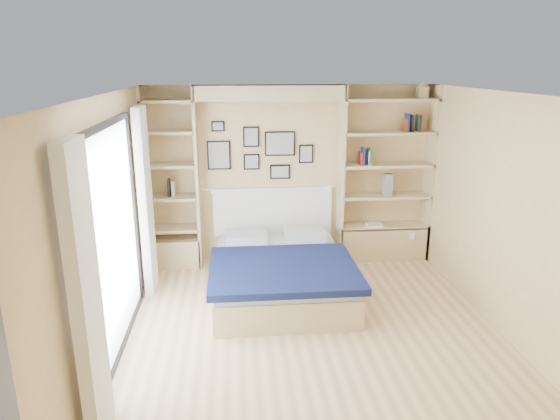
{
  "coord_description": "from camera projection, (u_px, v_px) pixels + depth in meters",
  "views": [
    {
      "loc": [
        -0.79,
        -4.67,
        2.77
      ],
      "look_at": [
        -0.27,
        0.9,
        1.13
      ],
      "focal_mm": 32.0,
      "sensor_mm": 36.0,
      "label": 1
    }
  ],
  "objects": [
    {
      "name": "ground",
      "position": [
        313.0,
        334.0,
        5.31
      ],
      "size": [
        4.5,
        4.5,
        0.0
      ],
      "primitive_type": "plane",
      "color": "#DCBE84",
      "rests_on": "ground"
    },
    {
      "name": "room_shell",
      "position": [
        267.0,
        200.0,
        6.43
      ],
      "size": [
        4.5,
        4.5,
        4.5
      ],
      "color": "#D5B87D",
      "rests_on": "ground"
    },
    {
      "name": "bed",
      "position": [
        280.0,
        273.0,
        6.2
      ],
      "size": [
        1.71,
        2.28,
        1.07
      ],
      "color": "tan",
      "rests_on": "ground"
    },
    {
      "name": "photo_gallery",
      "position": [
        258.0,
        151.0,
        6.94
      ],
      "size": [
        1.48,
        0.02,
        0.82
      ],
      "color": "black",
      "rests_on": "ground"
    },
    {
      "name": "reading_lamps",
      "position": [
        271.0,
        189.0,
        6.89
      ],
      "size": [
        1.92,
        0.12,
        0.15
      ],
      "color": "silver",
      "rests_on": "ground"
    },
    {
      "name": "shelf_decor",
      "position": [
        376.0,
        144.0,
        6.91
      ],
      "size": [
        3.58,
        0.23,
        2.03
      ],
      "color": "#A51E1E",
      "rests_on": "ground"
    }
  ]
}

